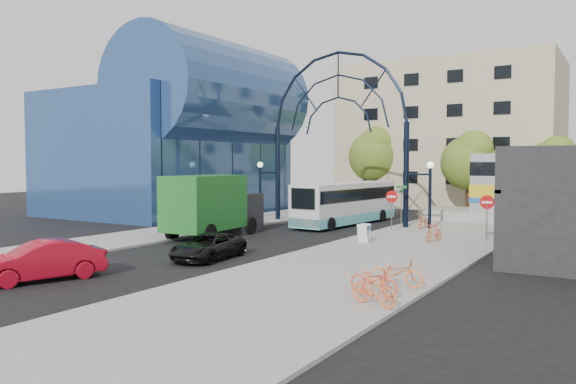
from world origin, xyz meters
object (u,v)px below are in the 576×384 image
Objects in this scene: stop_sign at (392,200)px; tree_north_a at (470,160)px; bike_near_b at (434,232)px; tree_north_c at (553,164)px; city_bus at (346,203)px; bike_far_a at (374,280)px; street_name_sign at (401,198)px; black_suv at (208,247)px; do_not_enter_sign at (487,207)px; red_sedan at (41,261)px; gateway_arch at (338,102)px; bike_near_a at (423,221)px; sandwich_board at (364,231)px; green_truck at (214,206)px; bike_far_c at (396,273)px; tree_north_b at (376,153)px; bike_far_b at (373,289)px.

tree_north_a reaches higher than stop_sign.
stop_sign reaches higher than bike_near_b.
stop_sign is at bearing -114.69° from tree_north_c.
city_bus is 21.63m from bike_far_a.
stop_sign is 17.68m from tree_north_c.
street_name_sign is 0.67× the size of black_suv.
tree_north_c is 18.08m from city_bus.
street_name_sign is (-5.80, 2.60, 0.15)m from do_not_enter_sign.
do_not_enter_sign is at bearing 9.72° from bike_far_a.
street_name_sign reaches higher than do_not_enter_sign.
black_suv is at bearing -104.37° from street_name_sign.
black_suv is 7.16m from red_sedan.
stop_sign is at bearing -22.63° from gateway_arch.
tree_north_a reaches higher than bike_near_a.
bike_near_a is at bearing 85.58° from sandwich_board.
bike_near_a is at bearing 0.24° from city_bus.
bike_far_c is (14.08, -7.50, -1.20)m from green_truck.
stop_sign is at bearing -95.42° from tree_north_a.
city_bus is at bearing 86.78° from black_suv.
stop_sign is 4.92m from city_bus.
tree_north_a is 1.67× the size of black_suv.
street_name_sign is 16.95m from tree_north_c.
stop_sign is 6.51m from do_not_enter_sign.
tree_north_b is (-9.48, 23.95, 4.52)m from sandwich_board.
black_suv is at bearing 83.40° from bike_far_b.
street_name_sign reaches higher than bike_far_c.
bike_near_a is 20.56m from bike_far_b.
gateway_arch is 3.05× the size of red_sedan.
stop_sign is at bearing 39.49° from green_truck.
stop_sign is 0.36× the size of tree_north_a.
stop_sign is at bearing -126.39° from bike_near_a.
red_sedan is 2.49× the size of bike_far_a.
gateway_arch is at bearing 107.12° from red_sedan.
tree_north_c is at bearing 73.45° from sandwich_board.
tree_north_c is 3.63× the size of bike_far_a.
sandwich_board reaches higher than bike_far_a.
do_not_enter_sign is 0.23× the size of city_bus.
bike_far_c is at bearing -92.25° from tree_north_c.
do_not_enter_sign is 6.36m from street_name_sign.
do_not_enter_sign is 1.38× the size of bike_far_a.
gateway_arch reaches higher than bike_far_a.
street_name_sign reaches higher than bike_near_b.
red_sedan is (-11.77, -18.66, -1.24)m from do_not_enter_sign.
bike_near_a is at bearing 52.68° from street_name_sign.
gateway_arch is 8.37m from stop_sign.
do_not_enter_sign is at bearing 76.82° from red_sedan.
street_name_sign reaches higher than stop_sign.
city_bus is 5.80m from bike_near_a.
bike_near_b is (8.66, -5.75, -7.94)m from gateway_arch.
gateway_arch is at bearing 45.72° from bike_far_b.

